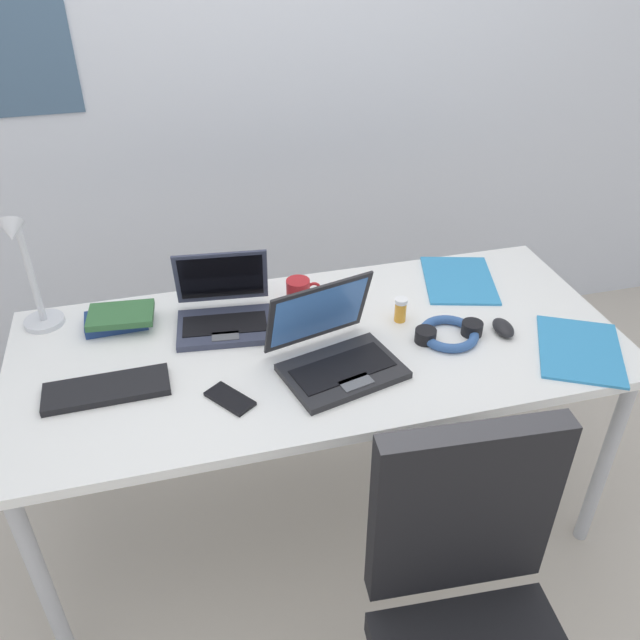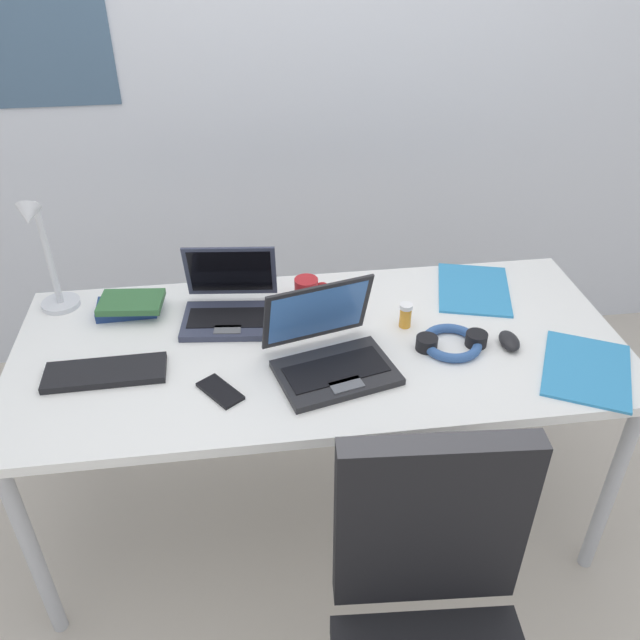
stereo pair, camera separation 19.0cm
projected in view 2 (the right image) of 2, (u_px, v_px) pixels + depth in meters
ground_plane at (320, 508)px, 2.37m from camera, size 12.00×12.00×0.00m
wall_back at (282, 59)px, 2.53m from camera, size 6.00×0.13×2.60m
desk at (320, 357)px, 1.98m from camera, size 1.80×0.80×0.74m
desk_lamp at (45, 257)px, 1.98m from camera, size 0.12×0.18×0.40m
laptop_by_keyboard at (330, 353)px, 1.83m from camera, size 0.38×0.35×0.23m
laptop_near_lamp at (230, 305)px, 2.04m from camera, size 0.31×0.28×0.21m
external_keyboard at (105, 373)px, 1.81m from camera, size 0.33×0.13×0.02m
computer_mouse at (509, 341)px, 1.93m from camera, size 0.06×0.10×0.03m
cell_phone at (220, 391)px, 1.76m from camera, size 0.13×0.15×0.01m
headphones at (451, 342)px, 1.92m from camera, size 0.21×0.18×0.04m
pill_bottle at (406, 315)px, 2.00m from camera, size 0.04×0.04×0.08m
book_stack at (129, 305)px, 2.07m from camera, size 0.22×0.15×0.05m
paper_folder_near_lamp at (587, 370)px, 1.83m from camera, size 0.35×0.38×0.01m
paper_folder_center at (474, 289)px, 2.19m from camera, size 0.31×0.36×0.01m
coffee_mug at (307, 291)px, 2.10m from camera, size 0.11×0.08×0.09m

